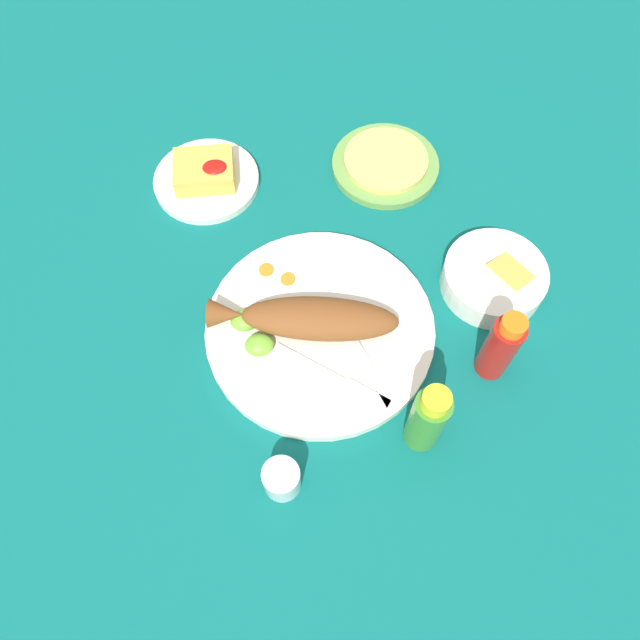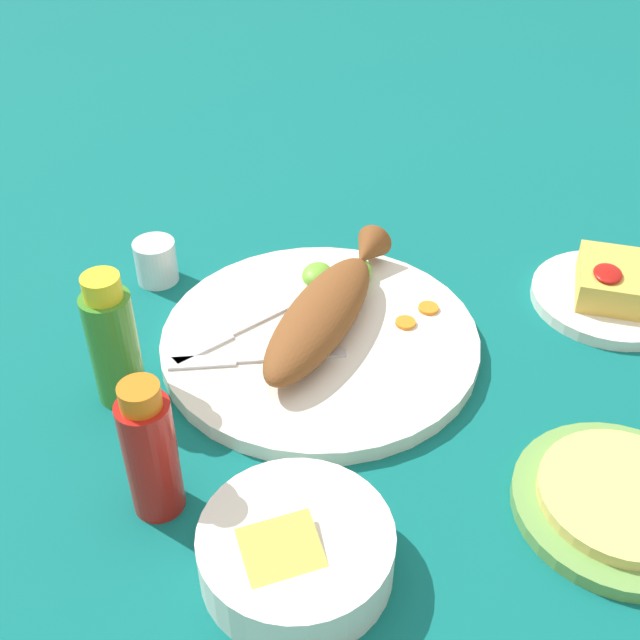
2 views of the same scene
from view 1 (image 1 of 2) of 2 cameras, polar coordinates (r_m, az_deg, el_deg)
name	(u,v)px [view 1 (image 1 of 2)]	position (r m, az deg, el deg)	size (l,w,h in m)	color
ground_plane	(320,332)	(0.95, 0.00, -1.07)	(4.00, 4.00, 0.00)	#0C605B
main_plate	(320,329)	(0.94, 0.00, -0.82)	(0.34, 0.34, 0.02)	white
fried_fish	(310,318)	(0.91, -0.95, 0.16)	(0.28, 0.11, 0.05)	brown
fork_near	(367,361)	(0.91, 4.28, -3.77)	(0.08, 0.18, 0.00)	silver
fork_far	(339,379)	(0.89, 1.76, -5.44)	(0.16, 0.12, 0.00)	silver
carrot_slice_near	(288,279)	(0.97, -2.96, 3.77)	(0.02, 0.02, 0.00)	orange
carrot_slice_mid	(266,270)	(0.98, -4.95, 4.60)	(0.02, 0.02, 0.00)	orange
lime_wedge_main	(245,320)	(0.93, -6.92, -0.02)	(0.04, 0.04, 0.02)	#6BB233
lime_wedge_side	(259,345)	(0.91, -5.57, -2.28)	(0.04, 0.04, 0.02)	#6BB233
hot_sauce_bottle_red	(501,347)	(0.90, 16.19, -2.37)	(0.05, 0.05, 0.14)	#B21914
hot_sauce_bottle_green	(428,419)	(0.83, 9.81, -8.89)	(0.05, 0.05, 0.15)	#3D8428
salt_cup	(282,480)	(0.85, -3.52, -14.37)	(0.05, 0.05, 0.05)	silver
side_plate_fries	(207,181)	(1.12, -10.33, 12.43)	(0.18, 0.18, 0.01)	white
fries_pile	(205,171)	(1.10, -10.51, 13.28)	(0.10, 0.08, 0.04)	gold
guacamole_bowl	(494,277)	(1.00, 15.63, 3.78)	(0.16, 0.16, 0.06)	white
tortilla_plate	(385,165)	(1.13, 5.98, 13.89)	(0.19, 0.19, 0.01)	#6B9E4C
tortilla_stack	(386,160)	(1.12, 6.05, 14.33)	(0.15, 0.15, 0.01)	#E0C666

